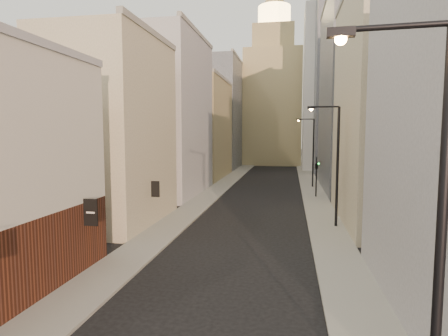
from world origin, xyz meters
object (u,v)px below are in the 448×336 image
clock_tower (273,94)px  streetlamp_far (312,148)px  streetlamp_near (429,224)px  traffic_light_right (317,167)px  streetlamp_mid (334,159)px  white_tower (323,82)px

clock_tower → streetlamp_far: clock_tower is taller
streetlamp_near → streetlamp_far: bearing=93.7°
streetlamp_far → traffic_light_right: bearing=-98.6°
clock_tower → streetlamp_mid: size_ratio=4.43×
clock_tower → streetlamp_mid: 66.19m
streetlamp_near → traffic_light_right: size_ratio=2.07×
clock_tower → traffic_light_right: size_ratio=8.98×
streetlamp_far → clock_tower: bearing=90.4°
white_tower → clock_tower: bearing=128.2°
white_tower → streetlamp_mid: (-2.97, -50.63, -12.82)m
streetlamp_mid → streetlamp_far: bearing=87.3°
clock_tower → streetlamp_near: 88.71m
white_tower → streetlamp_mid: 52.31m
streetlamp_far → traffic_light_right: 8.79m
white_tower → streetlamp_far: bearing=-97.4°
white_tower → streetlamp_far: size_ratio=4.17×
traffic_light_right → streetlamp_far: bearing=-108.2°
white_tower → streetlamp_far: 30.43m
streetlamp_mid → white_tower: bearing=82.5°
streetlamp_far → traffic_light_right: streetlamp_far is taller
white_tower → streetlamp_near: white_tower is taller
streetlamp_far → traffic_light_right: (0.17, -8.59, -1.86)m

